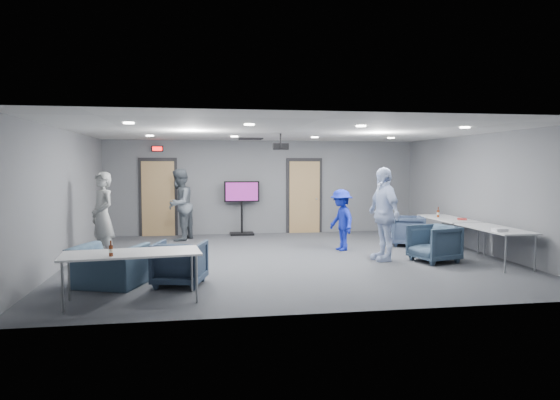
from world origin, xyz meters
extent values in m
plane|color=#37393F|center=(0.00, 0.00, 0.00)|extent=(9.00, 9.00, 0.00)
plane|color=silver|center=(0.00, 0.00, 2.70)|extent=(9.00, 9.00, 0.00)
cube|color=slate|center=(0.00, 4.00, 1.35)|extent=(9.00, 0.02, 2.70)
cube|color=slate|center=(0.00, -4.00, 1.35)|extent=(9.00, 0.02, 2.70)
cube|color=slate|center=(-4.50, 0.00, 1.35)|extent=(0.02, 8.00, 2.70)
cube|color=slate|center=(4.50, 0.00, 1.35)|extent=(0.02, 8.00, 2.70)
cube|color=black|center=(-3.00, 3.97, 1.08)|extent=(1.06, 0.06, 2.24)
cube|color=#A98452|center=(-3.00, 3.93, 1.05)|extent=(0.90, 0.05, 2.10)
cylinder|color=gray|center=(-2.65, 3.88, 1.00)|extent=(0.04, 0.10, 0.04)
cube|color=black|center=(1.20, 3.97, 1.08)|extent=(1.06, 0.06, 2.24)
cube|color=#A98452|center=(1.20, 3.93, 1.05)|extent=(0.90, 0.05, 2.10)
cylinder|color=gray|center=(1.55, 3.88, 1.00)|extent=(0.04, 0.10, 0.04)
cube|color=black|center=(-3.00, 3.94, 2.45)|extent=(0.32, 0.06, 0.16)
cube|color=#FF0C0C|center=(-3.00, 3.90, 2.45)|extent=(0.26, 0.02, 0.11)
cube|color=black|center=(-0.50, 2.80, 2.69)|extent=(0.60, 0.60, 0.03)
cylinder|color=white|center=(-3.00, -1.80, 2.69)|extent=(0.18, 0.18, 0.02)
cylinder|color=white|center=(-3.00, 1.80, 2.69)|extent=(0.18, 0.18, 0.02)
cylinder|color=white|center=(-1.00, -1.80, 2.69)|extent=(0.18, 0.18, 0.02)
cylinder|color=white|center=(-1.00, 1.80, 2.69)|extent=(0.18, 0.18, 0.02)
cylinder|color=white|center=(1.00, -1.80, 2.69)|extent=(0.18, 0.18, 0.02)
cylinder|color=white|center=(1.00, 1.80, 2.69)|extent=(0.18, 0.18, 0.02)
cylinder|color=white|center=(3.00, -1.80, 2.69)|extent=(0.18, 0.18, 0.02)
cylinder|color=white|center=(3.00, 1.80, 2.69)|extent=(0.18, 0.18, 0.02)
imported|color=gray|center=(-3.84, 0.29, 0.93)|extent=(0.75, 0.81, 1.85)
imported|color=#545D65|center=(-2.38, 3.00, 0.95)|extent=(1.02, 1.13, 1.90)
imported|color=#C6D8FF|center=(1.93, -0.53, 0.97)|extent=(0.61, 1.19, 1.95)
imported|color=#18259E|center=(1.41, 0.78, 0.72)|extent=(0.70, 1.01, 1.43)
imported|color=#34415A|center=(3.22, 1.19, 0.37)|extent=(1.04, 1.02, 0.74)
imported|color=#324356|center=(2.90, -0.87, 0.38)|extent=(1.02, 1.00, 0.76)
imported|color=#314055|center=(-2.19, -2.07, 0.37)|extent=(0.96, 0.98, 0.74)
imported|color=#3E566C|center=(-3.34, -2.00, 0.34)|extent=(1.30, 1.22, 0.68)
cube|color=silver|center=(4.00, 0.63, 0.71)|extent=(0.75, 1.81, 0.03)
cylinder|color=gray|center=(3.70, 1.46, 0.35)|extent=(0.04, 0.04, 0.70)
cylinder|color=gray|center=(3.70, -0.19, 0.35)|extent=(0.04, 0.04, 0.70)
cylinder|color=gray|center=(4.30, 1.46, 0.35)|extent=(0.04, 0.04, 0.70)
cylinder|color=gray|center=(4.30, -0.19, 0.35)|extent=(0.04, 0.04, 0.70)
cube|color=silver|center=(4.00, -1.27, 0.71)|extent=(0.76, 1.83, 0.03)
cylinder|color=gray|center=(3.70, -0.43, 0.35)|extent=(0.04, 0.04, 0.70)
cylinder|color=gray|center=(3.70, -2.10, 0.35)|extent=(0.04, 0.04, 0.70)
cylinder|color=gray|center=(4.30, -0.43, 0.35)|extent=(0.04, 0.04, 0.70)
cylinder|color=gray|center=(4.30, -2.10, 0.35)|extent=(0.04, 0.04, 0.70)
cube|color=silver|center=(-2.84, -3.00, 0.71)|extent=(2.03, 1.04, 0.03)
cylinder|color=gray|center=(-1.99, -2.57, 0.35)|extent=(0.04, 0.04, 0.70)
cylinder|color=gray|center=(-3.77, -2.78, 0.35)|extent=(0.04, 0.04, 0.70)
cylinder|color=gray|center=(-1.91, -3.22, 0.35)|extent=(0.04, 0.04, 0.70)
cylinder|color=gray|center=(-3.69, -3.43, 0.35)|extent=(0.04, 0.04, 0.70)
cylinder|color=#612710|center=(-3.08, -3.28, 0.81)|extent=(0.05, 0.05, 0.15)
cylinder|color=#612710|center=(-3.08, -3.28, 0.92)|extent=(0.02, 0.02, 0.07)
cylinder|color=beige|center=(-3.08, -3.28, 0.81)|extent=(0.06, 0.06, 0.05)
cylinder|color=#612710|center=(3.87, 0.88, 0.82)|extent=(0.06, 0.06, 0.17)
cylinder|color=#612710|center=(3.87, 0.88, 0.94)|extent=(0.02, 0.02, 0.08)
cylinder|color=beige|center=(3.87, 0.88, 0.82)|extent=(0.07, 0.07, 0.06)
cube|color=#B5312D|center=(4.12, 0.20, 0.75)|extent=(0.23, 0.19, 0.04)
cube|color=silver|center=(3.80, -1.75, 0.76)|extent=(0.26, 0.18, 0.06)
cube|color=black|center=(-0.67, 3.75, 0.03)|extent=(0.67, 0.48, 0.06)
cylinder|color=black|center=(-0.67, 3.75, 0.62)|extent=(0.06, 0.06, 1.15)
cube|color=black|center=(-0.67, 3.75, 1.24)|extent=(1.00, 0.07, 0.59)
cube|color=#6F1869|center=(-0.67, 3.70, 1.24)|extent=(0.91, 0.01, 0.52)
cylinder|color=black|center=(-0.08, 0.50, 2.58)|extent=(0.04, 0.04, 0.22)
cube|color=black|center=(-0.08, 0.50, 2.40)|extent=(0.37, 0.33, 0.14)
cylinder|color=black|center=(-0.08, 0.34, 2.40)|extent=(0.08, 0.06, 0.08)
camera|label=1|loc=(-1.86, -10.40, 1.99)|focal=32.00mm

